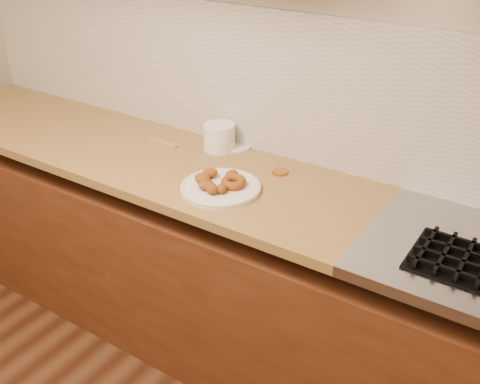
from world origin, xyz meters
The scene contains 11 objects.
wall_back centered at (0.00, 2.00, 1.35)m, with size 4.00×0.02×2.70m, color tan.
base_cabinet centered at (0.00, 1.69, 0.39)m, with size 3.60×0.60×0.77m, color #592F18.
butcher_block centered at (-0.65, 1.69, 0.88)m, with size 2.30×0.62×0.04m, color olive.
backsplash centered at (0.00, 1.99, 1.20)m, with size 3.60×0.02×0.60m, color #BCB7A8.
donut_plate centered at (-0.06, 1.59, 0.91)m, with size 0.30×0.30×0.02m, color beige.
ring_donut centered at (-0.02, 1.62, 0.93)m, with size 0.10×0.10×0.03m, color brown.
fried_dough_chunks centered at (-0.09, 1.58, 0.94)m, with size 0.17×0.20×0.04m.
plastic_tub centered at (-0.28, 1.89, 0.96)m, with size 0.14×0.14×0.11m, color white.
tub_lid centered at (-0.24, 1.95, 0.90)m, with size 0.15×0.15×0.01m, color silver.
brass_jar_lid centered at (0.06, 1.83, 0.91)m, with size 0.06×0.06×0.01m, color #B57533.
wooden_utensil centered at (-0.52, 1.80, 0.91)m, with size 0.16×0.02×0.01m, color #A37B4C.
Camera 1 is at (1.02, 0.07, 1.92)m, focal length 42.00 mm.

